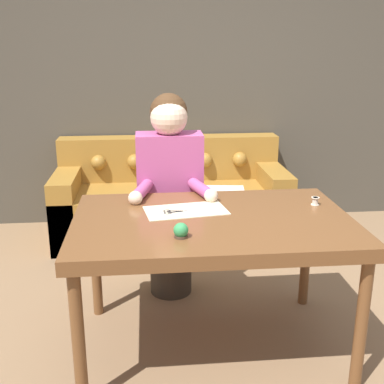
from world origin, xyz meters
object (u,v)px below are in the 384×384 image
at_px(dining_table, 213,231).
at_px(scissors, 178,212).
at_px(thread_spool, 315,201).
at_px(pin_cushion, 181,231).
at_px(couch, 171,201).
at_px(person, 170,193).

height_order(dining_table, scissors, scissors).
relative_size(thread_spool, pin_cushion, 0.63).
bearing_deg(couch, thread_spool, -65.14).
bearing_deg(scissors, thread_spool, 3.48).
relative_size(couch, pin_cushion, 27.54).
height_order(scissors, pin_cushion, pin_cushion).
bearing_deg(couch, dining_table, -85.81).
bearing_deg(couch, pin_cushion, -91.69).
bearing_deg(thread_spool, scissors, -176.52).
distance_m(couch, person, 1.15).
height_order(dining_table, pin_cushion, pin_cushion).
bearing_deg(couch, person, -93.38).
distance_m(dining_table, scissors, 0.22).
relative_size(couch, thread_spool, 43.76).
bearing_deg(person, dining_table, -73.62).
bearing_deg(thread_spool, person, 148.10).
bearing_deg(thread_spool, pin_cushion, -152.81).
relative_size(person, pin_cushion, 18.75).
distance_m(couch, scissors, 1.68).
bearing_deg(person, pin_cushion, -89.66).
distance_m(scissors, thread_spool, 0.77).
bearing_deg(scissors, person, 91.70).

